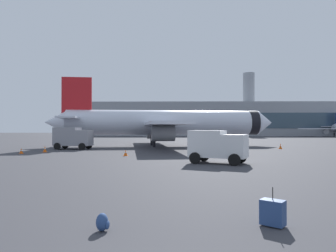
# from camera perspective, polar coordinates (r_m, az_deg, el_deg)

# --- Properties ---
(airplane_at_gate) EXTENTS (35.74, 32.36, 10.50)m
(airplane_at_gate) POSITION_cam_1_polar(r_m,az_deg,el_deg) (48.66, -0.70, 0.60)
(airplane_at_gate) COLOR silver
(airplane_at_gate) RESTS_ON ground
(service_truck) EXTENTS (5.01, 2.96, 2.90)m
(service_truck) POSITION_cam_1_polar(r_m,az_deg,el_deg) (43.36, -16.97, -1.96)
(service_truck) COLOR gray
(service_truck) RESTS_ON ground
(cargo_van) EXTENTS (4.83, 3.76, 2.60)m
(cargo_van) POSITION_cam_1_polar(r_m,az_deg,el_deg) (24.91, 8.95, -3.45)
(cargo_van) COLOR white
(cargo_van) RESTS_ON ground
(safety_cone_near) EXTENTS (0.44, 0.44, 0.59)m
(safety_cone_near) POSITION_cam_1_polar(r_m,az_deg,el_deg) (37.91, -25.18, -4.14)
(safety_cone_near) COLOR #F2590C
(safety_cone_near) RESTS_ON ground
(safety_cone_mid) EXTENTS (0.44, 0.44, 0.75)m
(safety_cone_mid) POSITION_cam_1_polar(r_m,az_deg,el_deg) (44.91, 19.83, -3.48)
(safety_cone_mid) COLOR #F2590C
(safety_cone_mid) RESTS_ON ground
(safety_cone_far) EXTENTS (0.44, 0.44, 0.60)m
(safety_cone_far) POSITION_cam_1_polar(r_m,az_deg,el_deg) (31.87, -7.74, -4.88)
(safety_cone_far) COLOR #F2590C
(safety_cone_far) RESTS_ON ground
(safety_cone_outer) EXTENTS (0.44, 0.44, 0.72)m
(safety_cone_outer) POSITION_cam_1_polar(r_m,az_deg,el_deg) (39.16, -21.54, -3.94)
(safety_cone_outer) COLOR #F2590C
(safety_cone_outer) RESTS_ON ground
(rolling_suitcase) EXTENTS (0.75, 0.71, 1.10)m
(rolling_suitcase) POSITION_cam_1_polar(r_m,az_deg,el_deg) (9.56, 18.56, -14.71)
(rolling_suitcase) COLOR navy
(rolling_suitcase) RESTS_ON ground
(traveller_backpack) EXTENTS (0.36, 0.40, 0.48)m
(traveller_backpack) POSITION_cam_1_polar(r_m,az_deg,el_deg) (8.92, -11.83, -16.83)
(traveller_backpack) COLOR navy
(traveller_backpack) RESTS_ON ground
(terminal_building) EXTENTS (92.81, 20.49, 24.53)m
(terminal_building) POSITION_cam_1_polar(r_m,az_deg,el_deg) (123.88, 8.62, 1.22)
(terminal_building) COLOR gray
(terminal_building) RESTS_ON ground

